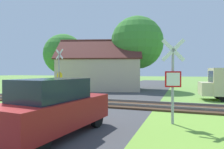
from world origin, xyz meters
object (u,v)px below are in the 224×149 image
object	(u,v)px
crossing_sign_far	(59,71)
house	(100,73)
stop_sign_near	(173,78)
tree_left	(64,54)
parked_car	(55,107)
tree_center	(137,43)

from	to	relation	value
crossing_sign_far	house	world-z (taller)	house
stop_sign_near	house	world-z (taller)	house
tree_left	parked_car	distance (m)	20.56
house	crossing_sign_far	bearing A→B (deg)	-116.32
tree_left	tree_center	world-z (taller)	tree_center
house	tree_left	size ratio (longest dim) A/B	1.46
stop_sign_near	parked_car	distance (m)	4.39
tree_center	parked_car	world-z (taller)	tree_center
stop_sign_near	tree_left	world-z (taller)	tree_left
tree_center	parked_car	xyz separation A→B (m)	(1.09, -16.78, -4.31)
stop_sign_near	parked_car	bearing A→B (deg)	24.22
crossing_sign_far	house	distance (m)	6.20
stop_sign_near	house	size ratio (longest dim) A/B	0.32
tree_center	crossing_sign_far	bearing A→B (deg)	-121.78
crossing_sign_far	tree_left	bearing A→B (deg)	134.60
house	tree_left	xyz separation A→B (m)	(-5.99, 2.10, 2.40)
stop_sign_near	crossing_sign_far	size ratio (longest dim) A/B	0.84
house	tree_left	bearing A→B (deg)	144.64
crossing_sign_far	house	size ratio (longest dim) A/B	0.39
tree_left	tree_center	bearing A→B (deg)	-2.13
tree_center	tree_left	bearing A→B (deg)	177.87
crossing_sign_far	tree_left	xyz separation A→B (m)	(-4.89, 8.19, 2.17)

